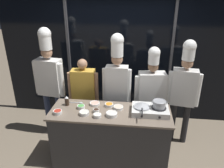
% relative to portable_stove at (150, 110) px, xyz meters
% --- Properties ---
extents(ground_plane, '(24.00, 24.00, 0.00)m').
position_rel_portable_stove_xyz_m(ground_plane, '(-0.60, -0.03, -0.98)').
color(ground_plane, '#7F705B').
extents(window_wall_back, '(4.93, 0.09, 2.70)m').
position_rel_portable_stove_xyz_m(window_wall_back, '(-0.60, 1.45, 0.37)').
color(window_wall_back, black).
rests_on(window_wall_back, ground_plane).
extents(demo_counter, '(1.85, 0.67, 0.93)m').
position_rel_portable_stove_xyz_m(demo_counter, '(-0.60, -0.03, -0.51)').
color(demo_counter, '#2D2D30').
rests_on(demo_counter, ground_plane).
extents(portable_stove, '(0.54, 0.38, 0.10)m').
position_rel_portable_stove_xyz_m(portable_stove, '(0.00, 0.00, 0.00)').
color(portable_stove, silver).
rests_on(portable_stove, demo_counter).
extents(frying_pan, '(0.25, 0.44, 0.05)m').
position_rel_portable_stove_xyz_m(frying_pan, '(-0.13, -0.00, 0.08)').
color(frying_pan, '#ADAFB5').
rests_on(frying_pan, portable_stove).
extents(stock_pot, '(0.22, 0.19, 0.11)m').
position_rel_portable_stove_xyz_m(stock_pot, '(0.13, 0.00, 0.11)').
color(stock_pot, '#93969B').
rests_on(stock_pot, portable_stove).
extents(squeeze_bottle_soy, '(0.07, 0.07, 0.16)m').
position_rel_portable_stove_xyz_m(squeeze_bottle_soy, '(-1.31, 0.09, 0.03)').
color(squeeze_bottle_soy, '#332319').
rests_on(squeeze_bottle_soy, demo_counter).
extents(prep_bowl_onion, '(0.17, 0.17, 0.06)m').
position_rel_portable_stove_xyz_m(prep_bowl_onion, '(-0.56, -0.15, -0.02)').
color(prep_bowl_onion, white).
rests_on(prep_bowl_onion, demo_counter).
extents(prep_bowl_chicken, '(0.16, 0.16, 0.04)m').
position_rel_portable_stove_xyz_m(prep_bowl_chicken, '(-0.48, 0.06, -0.02)').
color(prep_bowl_chicken, white).
rests_on(prep_bowl_chicken, demo_counter).
extents(prep_bowl_soy_glaze, '(0.10, 0.10, 0.06)m').
position_rel_portable_stove_xyz_m(prep_bowl_soy_glaze, '(-0.81, -0.08, -0.02)').
color(prep_bowl_soy_glaze, white).
rests_on(prep_bowl_soy_glaze, demo_counter).
extents(prep_bowl_bean_sprouts, '(0.15, 0.15, 0.05)m').
position_rel_portable_stove_xyz_m(prep_bowl_bean_sprouts, '(-0.97, -0.16, -0.02)').
color(prep_bowl_bean_sprouts, white).
rests_on(prep_bowl_bean_sprouts, demo_counter).
extents(prep_bowl_scallions, '(0.12, 0.12, 0.05)m').
position_rel_portable_stove_xyz_m(prep_bowl_scallions, '(-1.07, 0.01, -0.02)').
color(prep_bowl_scallions, white).
rests_on(prep_bowl_scallions, demo_counter).
extents(prep_bowl_shrimp, '(0.17, 0.17, 0.04)m').
position_rel_portable_stove_xyz_m(prep_bowl_shrimp, '(-0.87, 0.16, -0.03)').
color(prep_bowl_shrimp, white).
rests_on(prep_bowl_shrimp, demo_counter).
extents(prep_bowl_garlic, '(0.12, 0.12, 0.05)m').
position_rel_portable_stove_xyz_m(prep_bowl_garlic, '(-0.77, -0.21, -0.02)').
color(prep_bowl_garlic, white).
rests_on(prep_bowl_garlic, demo_counter).
extents(prep_bowl_chili_flakes, '(0.13, 0.13, 0.05)m').
position_rel_portable_stove_xyz_m(prep_bowl_chili_flakes, '(-1.37, -0.18, -0.02)').
color(prep_bowl_chili_flakes, white).
rests_on(prep_bowl_chili_flakes, demo_counter).
extents(prep_bowl_carrots, '(0.14, 0.14, 0.05)m').
position_rel_portable_stove_xyz_m(prep_bowl_carrots, '(-0.64, 0.13, -0.02)').
color(prep_bowl_carrots, white).
rests_on(prep_bowl_carrots, demo_counter).
extents(serving_spoon_slotted, '(0.21, 0.05, 0.02)m').
position_rel_portable_stove_xyz_m(serving_spoon_slotted, '(-1.15, 0.18, -0.04)').
color(serving_spoon_slotted, '#B2B5BA').
rests_on(serving_spoon_slotted, demo_counter).
extents(chef_head, '(0.59, 0.30, 2.07)m').
position_rel_portable_stove_xyz_m(chef_head, '(-1.80, 0.65, 0.21)').
color(chef_head, '#2D3856').
rests_on(chef_head, ground_plane).
extents(person_guest, '(0.55, 0.24, 1.55)m').
position_rel_portable_stove_xyz_m(person_guest, '(-1.16, 0.62, -0.05)').
color(person_guest, '#4C4C51').
rests_on(person_guest, ground_plane).
extents(chef_sous, '(0.50, 0.22, 2.01)m').
position_rel_portable_stove_xyz_m(chef_sous, '(-0.56, 0.58, 0.21)').
color(chef_sous, '#232326').
rests_on(chef_sous, ground_plane).
extents(chef_line, '(0.60, 0.30, 1.79)m').
position_rel_portable_stove_xyz_m(chef_line, '(0.05, 0.65, 0.03)').
color(chef_line, '#4C4C51').
rests_on(chef_line, ground_plane).
extents(chef_pastry, '(0.54, 0.28, 1.92)m').
position_rel_portable_stove_xyz_m(chef_pastry, '(0.59, 0.62, 0.14)').
color(chef_pastry, '#232326').
rests_on(chef_pastry, ground_plane).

